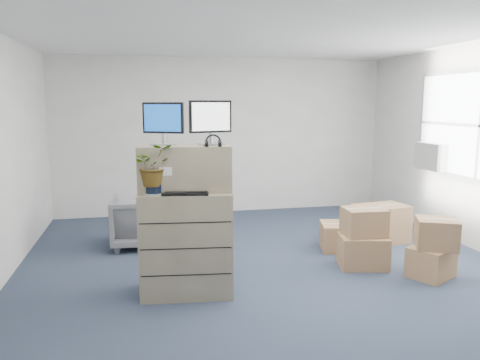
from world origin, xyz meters
The scene contains 17 objects.
ground centered at (0.00, 0.00, 0.00)m, with size 7.00×7.00×0.00m, color #242D41.
wall_back centered at (0.00, 3.51, 1.40)m, with size 6.00×0.02×2.80m, color beige.
ac_unit centered at (2.87, 1.40, 1.20)m, with size 0.24×0.60×0.40m, color silver.
filing_cabinet_lower centered at (-1.02, -0.13, 0.55)m, with size 0.94×0.58×1.10m, color #84715B.
filing_cabinet_upper centered at (-1.02, -0.08, 1.34)m, with size 0.94×0.47×0.47m, color #84715B.
monitor_left centered at (-1.23, -0.04, 1.82)m, with size 0.41×0.25×0.44m.
monitor_right centered at (-0.75, -0.11, 1.83)m, with size 0.45×0.23×0.46m.
headphones centered at (-0.76, -0.29, 1.62)m, with size 0.16×0.16×0.02m, color black.
keyboard centered at (-1.04, -0.30, 1.11)m, with size 0.46×0.19×0.02m, color black.
mouse centered at (-0.73, -0.27, 1.12)m, with size 0.10×0.07×0.04m, color silver.
water_bottle centered at (-0.91, -0.11, 1.24)m, with size 0.08×0.08×0.28m, color #9A9CA2.
phone_dock centered at (-1.02, -0.09, 1.14)m, with size 0.06×0.05×0.13m.
external_drive centered at (-0.71, -0.08, 1.13)m, with size 0.18×0.14×0.06m, color black.
tissue_box centered at (-0.69, -0.10, 1.20)m, with size 0.25×0.12×0.09m, color #417BDE.
potted_plant centered at (-1.35, -0.24, 1.34)m, with size 0.47×0.50×0.41m.
office_chair centered at (-1.51, 1.65, 0.39)m, with size 0.76×0.72×0.79m, color slate.
cardboard_boxes centered at (1.56, 0.53, 0.29)m, with size 1.46×2.00×0.73m.
Camera 1 is at (-1.46, -4.89, 2.00)m, focal length 35.00 mm.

